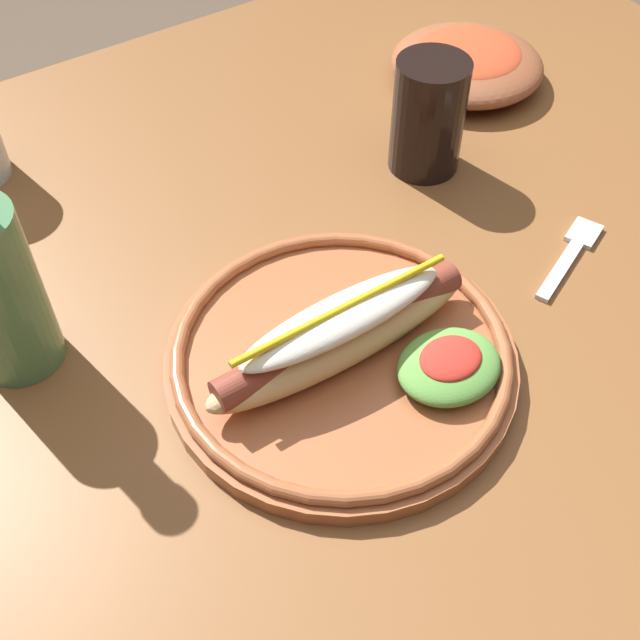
{
  "coord_description": "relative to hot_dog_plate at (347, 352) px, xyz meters",
  "views": [
    {
      "loc": [
        -0.23,
        -0.43,
        1.25
      ],
      "look_at": [
        0.01,
        -0.08,
        0.77
      ],
      "focal_mm": 44.32,
      "sensor_mm": 36.0,
      "label": 1
    }
  ],
  "objects": [
    {
      "name": "hot_dog_plate",
      "position": [
        0.0,
        0.0,
        0.0
      ],
      "size": [
        0.29,
        0.29,
        0.08
      ],
      "color": "#9E5633",
      "rests_on": "dining_table"
    },
    {
      "name": "ground_plane",
      "position": [
        -0.02,
        0.11,
        -0.76
      ],
      "size": [
        8.0,
        8.0,
        0.0
      ],
      "primitive_type": "plane",
      "color": "brown"
    },
    {
      "name": "soda_cup",
      "position": [
        0.22,
        0.17,
        0.04
      ],
      "size": [
        0.07,
        0.07,
        0.12
      ],
      "primitive_type": "cylinder",
      "color": "black",
      "rests_on": "dining_table"
    },
    {
      "name": "side_bowl",
      "position": [
        0.36,
        0.27,
        0.0
      ],
      "size": [
        0.18,
        0.18,
        0.05
      ],
      "color": "brown",
      "rests_on": "dining_table"
    },
    {
      "name": "dining_table",
      "position": [
        -0.02,
        0.11,
        -0.11
      ],
      "size": [
        1.38,
        0.92,
        0.74
      ],
      "color": "brown",
      "rests_on": "ground_plane"
    },
    {
      "name": "fork",
      "position": [
        0.25,
        -0.01,
        -0.02
      ],
      "size": [
        0.12,
        0.06,
        0.0
      ],
      "rotation": [
        0.0,
        0.0,
        0.39
      ],
      "color": "silver",
      "rests_on": "dining_table"
    }
  ]
}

